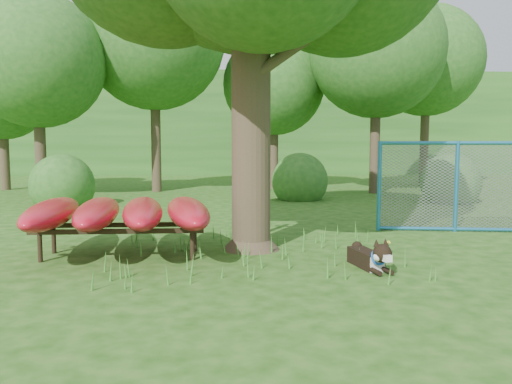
{
  "coord_description": "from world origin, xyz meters",
  "views": [
    {
      "loc": [
        -0.21,
        -6.87,
        1.78
      ],
      "look_at": [
        0.2,
        1.2,
        1.0
      ],
      "focal_mm": 35.0,
      "sensor_mm": 36.0,
      "label": 1
    }
  ],
  "objects": [
    {
      "name": "ground",
      "position": [
        0.0,
        0.0,
        0.0
      ],
      "size": [
        80.0,
        80.0,
        0.0
      ],
      "primitive_type": "plane",
      "color": "#1B460E",
      "rests_on": "ground"
    },
    {
      "name": "wooden_post",
      "position": [
        0.23,
        2.61,
        0.67
      ],
      "size": [
        0.34,
        0.2,
        1.27
      ],
      "rotation": [
        0.0,
        0.0,
        -0.4
      ],
      "color": "#645B4B",
      "rests_on": "ground"
    },
    {
      "name": "kayak_rack",
      "position": [
        -1.95,
        1.01,
        0.7
      ],
      "size": [
        3.08,
        2.72,
        0.91
      ],
      "rotation": [
        0.0,
        0.0,
        0.01
      ],
      "color": "black",
      "rests_on": "ground"
    },
    {
      "name": "husky_dog",
      "position": [
        1.78,
        0.0,
        0.18
      ],
      "size": [
        0.45,
        1.12,
        0.5
      ],
      "rotation": [
        0.0,
        0.0,
        0.21
      ],
      "color": "black",
      "rests_on": "ground"
    },
    {
      "name": "fence_section",
      "position": [
        4.35,
        2.96,
        0.92
      ],
      "size": [
        3.13,
        0.53,
        3.07
      ],
      "rotation": [
        0.0,
        0.0,
        -0.14
      ],
      "color": "teal",
      "rests_on": "ground"
    },
    {
      "name": "wildflower_clump",
      "position": [
        2.31,
        0.93,
        0.18
      ],
      "size": [
        0.1,
        0.09,
        0.22
      ],
      "rotation": [
        0.0,
        0.0,
        0.34
      ],
      "color": "#42892C",
      "rests_on": "ground"
    },
    {
      "name": "bg_tree_a",
      "position": [
        -6.5,
        10.0,
        4.48
      ],
      "size": [
        4.4,
        4.4,
        6.7
      ],
      "color": "#392D1F",
      "rests_on": "ground"
    },
    {
      "name": "bg_tree_b",
      "position": [
        -3.0,
        12.0,
        5.61
      ],
      "size": [
        5.2,
        5.2,
        8.22
      ],
      "color": "#392D1F",
      "rests_on": "ground"
    },
    {
      "name": "bg_tree_c",
      "position": [
        1.5,
        13.0,
        4.11
      ],
      "size": [
        4.0,
        4.0,
        6.12
      ],
      "color": "#392D1F",
      "rests_on": "ground"
    },
    {
      "name": "bg_tree_d",
      "position": [
        5.0,
        11.0,
        5.08
      ],
      "size": [
        4.8,
        4.8,
        7.5
      ],
      "color": "#392D1F",
      "rests_on": "ground"
    },
    {
      "name": "bg_tree_e",
      "position": [
        8.0,
        14.0,
        5.23
      ],
      "size": [
        4.6,
        4.6,
        7.55
      ],
      "color": "#392D1F",
      "rests_on": "ground"
    },
    {
      "name": "bg_tree_f",
      "position": [
        -9.0,
        13.0,
        3.73
      ],
      "size": [
        3.6,
        3.6,
        5.55
      ],
      "color": "#392D1F",
      "rests_on": "ground"
    },
    {
      "name": "shrub_left",
      "position": [
        -5.0,
        7.5,
        0.0
      ],
      "size": [
        1.8,
        1.8,
        1.8
      ],
      "primitive_type": "sphere",
      "color": "#255C1D",
      "rests_on": "ground"
    },
    {
      "name": "shrub_right",
      "position": [
        6.5,
        8.0,
        0.0
      ],
      "size": [
        1.8,
        1.8,
        1.8
      ],
      "primitive_type": "sphere",
      "color": "#255C1D",
      "rests_on": "ground"
    },
    {
      "name": "shrub_mid",
      "position": [
        2.0,
        9.0,
        0.0
      ],
      "size": [
        1.8,
        1.8,
        1.8
      ],
      "primitive_type": "sphere",
      "color": "#255C1D",
      "rests_on": "ground"
    },
    {
      "name": "wooded_hillside",
      "position": [
        0.0,
        28.0,
        3.0
      ],
      "size": [
        80.0,
        12.0,
        6.0
      ],
      "primitive_type": "cube",
      "color": "#255C1D",
      "rests_on": "ground"
    }
  ]
}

